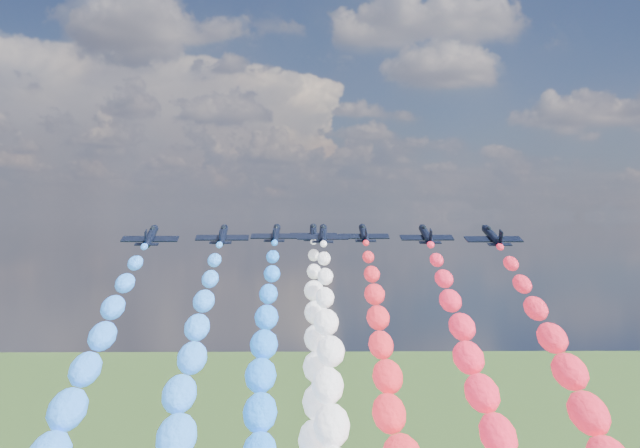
{
  "coord_description": "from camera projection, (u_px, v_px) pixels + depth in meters",
  "views": [
    {
      "loc": [
        -2.19,
        -138.95,
        91.94
      ],
      "look_at": [
        0.0,
        4.0,
        90.63
      ],
      "focal_mm": 44.56,
      "sensor_mm": 36.0,
      "label": 1
    }
  ],
  "objects": [
    {
      "name": "jet_4",
      "position": [
        313.0,
        233.0,
        159.35
      ],
      "size": [
        9.51,
        12.98,
        6.32
      ],
      "primitive_type": null,
      "rotation": [
        0.29,
        0.0,
        -0.0
      ],
      "color": "black"
    },
    {
      "name": "trail_1",
      "position": [
        178.0,
        437.0,
        93.82
      ],
      "size": [
        5.59,
        92.92,
        48.1
      ],
      "primitive_type": null,
      "color": "#2E81F7"
    },
    {
      "name": "jet_0",
      "position": [
        151.0,
        236.0,
        134.4
      ],
      "size": [
        9.87,
        13.25,
        6.32
      ],
      "primitive_type": null,
      "rotation": [
        0.29,
        0.0,
        0.03
      ],
      "color": "black"
    },
    {
      "name": "trail_2",
      "position": [
        261.0,
        414.0,
        104.76
      ],
      "size": [
        5.59,
        92.92,
        48.1
      ],
      "primitive_type": null,
      "color": "#1E73F2"
    },
    {
      "name": "trail_6",
      "position": [
        487.0,
        436.0,
        94.23
      ],
      "size": [
        5.59,
        92.92,
        48.1
      ],
      "primitive_type": null,
      "color": "#EF1E3A"
    },
    {
      "name": "jet_7",
      "position": [
        493.0,
        236.0,
        132.87
      ],
      "size": [
        10.24,
        13.51,
        6.32
      ],
      "primitive_type": null,
      "rotation": [
        0.29,
        0.0,
        0.06
      ],
      "color": "black"
    },
    {
      "name": "trail_5",
      "position": [
        390.0,
        415.0,
        104.1
      ],
      "size": [
        5.59,
        92.92,
        48.1
      ],
      "primitive_type": null,
      "color": "red"
    },
    {
      "name": "jet_1",
      "position": [
        223.0,
        235.0,
        142.41
      ],
      "size": [
        9.69,
        13.12,
        6.32
      ],
      "primitive_type": null,
      "rotation": [
        0.29,
        0.0,
        0.02
      ],
      "color": "black"
    },
    {
      "name": "trail_4",
      "position": [
        316.0,
        403.0,
        110.76
      ],
      "size": [
        5.59,
        92.92,
        48.1
      ],
      "primitive_type": null,
      "color": "white"
    },
    {
      "name": "jet_5",
      "position": [
        364.0,
        234.0,
        152.69
      ],
      "size": [
        9.64,
        13.08,
        6.32
      ],
      "primitive_type": null,
      "rotation": [
        0.29,
        0.0,
        0.01
      ],
      "color": "black"
    },
    {
      "name": "jet_6",
      "position": [
        426.0,
        235.0,
        142.82
      ],
      "size": [
        9.77,
        13.18,
        6.32
      ],
      "primitive_type": null,
      "rotation": [
        0.29,
        0.0,
        0.02
      ],
      "color": "black"
    },
    {
      "name": "trail_3",
      "position": [
        330.0,
        426.0,
        98.9
      ],
      "size": [
        5.59,
        92.92,
        48.1
      ],
      "primitive_type": null,
      "color": "white"
    },
    {
      "name": "jet_2",
      "position": [
        276.0,
        234.0,
        153.35
      ],
      "size": [
        9.81,
        13.2,
        6.32
      ],
      "primitive_type": null,
      "rotation": [
        0.29,
        0.0,
        -0.03
      ],
      "color": "black"
    },
    {
      "name": "jet_3",
      "position": [
        323.0,
        235.0,
        147.49
      ],
      "size": [
        9.89,
        13.26,
        6.32
      ],
      "primitive_type": null,
      "rotation": [
        0.29,
        0.0,
        -0.03
      ],
      "color": "black"
    }
  ]
}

